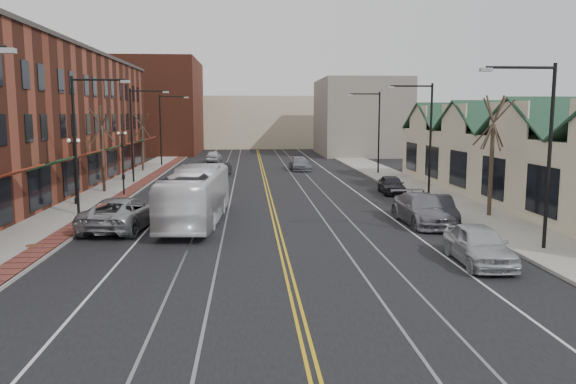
{
  "coord_description": "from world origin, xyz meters",
  "views": [
    {
      "loc": [
        -1.46,
        -17.33,
        6.02
      ],
      "look_at": [
        0.55,
        11.36,
        2.0
      ],
      "focal_mm": 35.0,
      "sensor_mm": 36.0,
      "label": 1
    }
  ],
  "objects": [
    {
      "name": "backdrop_left",
      "position": [
        -16.0,
        70.0,
        7.0
      ],
      "size": [
        14.0,
        18.0,
        14.0
      ],
      "primitive_type": "cube",
      "color": "maroon",
      "rests_on": "ground"
    },
    {
      "name": "streetlight_l_1",
      "position": [
        -11.05,
        16.0,
        5.03
      ],
      "size": [
        3.33,
        0.25,
        8.0
      ],
      "color": "black",
      "rests_on": "sidewalk_left"
    },
    {
      "name": "transit_bus",
      "position": [
        -4.4,
        13.53,
        1.53
      ],
      "size": [
        3.23,
        11.11,
        3.06
      ],
      "primitive_type": "imported",
      "rotation": [
        0.0,
        0.0,
        3.08
      ],
      "color": "white",
      "rests_on": "ground"
    },
    {
      "name": "sidewalk_right",
      "position": [
        12.0,
        20.0,
        0.07
      ],
      "size": [
        4.0,
        120.0,
        0.15
      ],
      "primitive_type": "cube",
      "color": "gray",
      "rests_on": "ground"
    },
    {
      "name": "manhole_far",
      "position": [
        -11.2,
        8.0,
        0.16
      ],
      "size": [
        0.6,
        0.6,
        0.02
      ],
      "primitive_type": "cylinder",
      "color": "#592D19",
      "rests_on": "sidewalk_left"
    },
    {
      "name": "distant_car_right",
      "position": [
        3.98,
        42.29,
        0.7
      ],
      "size": [
        2.24,
        4.94,
        1.4
      ],
      "primitive_type": "imported",
      "rotation": [
        0.0,
        0.0,
        0.06
      ],
      "color": "slate",
      "rests_on": "ground"
    },
    {
      "name": "streetlight_r_2",
      "position": [
        11.05,
        38.0,
        5.03
      ],
      "size": [
        3.33,
        0.25,
        8.0
      ],
      "color": "black",
      "rests_on": "sidewalk_right"
    },
    {
      "name": "lamppost_l_3",
      "position": [
        -12.8,
        34.0,
        2.2
      ],
      "size": [
        0.84,
        0.28,
        4.27
      ],
      "color": "black",
      "rests_on": "sidewalk_left"
    },
    {
      "name": "ground",
      "position": [
        0.0,
        0.0,
        0.0
      ],
      "size": [
        160.0,
        160.0,
        0.0
      ],
      "primitive_type": "plane",
      "color": "black",
      "rests_on": "ground"
    },
    {
      "name": "tree_right_mid",
      "position": [
        12.5,
        14.0,
        3.75
      ],
      "size": [
        1.9,
        1.46,
        6.93
      ],
      "color": "#382B21",
      "rests_on": "sidewalk_right"
    },
    {
      "name": "distant_car_far",
      "position": [
        -5.85,
        53.64,
        0.72
      ],
      "size": [
        2.02,
        4.33,
        1.43
      ],
      "primitive_type": "imported",
      "rotation": [
        0.0,
        0.0,
        3.06
      ],
      "color": "silver",
      "rests_on": "ground"
    },
    {
      "name": "building_left",
      "position": [
        -19.0,
        27.0,
        5.5
      ],
      "size": [
        10.0,
        50.0,
        11.0
      ],
      "primitive_type": "cube",
      "color": "maroon",
      "rests_on": "ground"
    },
    {
      "name": "streetlight_l_2",
      "position": [
        -11.05,
        32.0,
        5.03
      ],
      "size": [
        3.33,
        0.25,
        8.0
      ],
      "color": "black",
      "rests_on": "sidewalk_left"
    },
    {
      "name": "parked_car_d",
      "position": [
        9.3,
        24.08,
        0.7
      ],
      "size": [
        1.88,
        4.18,
        1.4
      ],
      "primitive_type": "imported",
      "rotation": [
        0.0,
        0.0,
        -0.06
      ],
      "color": "black",
      "rests_on": "ground"
    },
    {
      "name": "tree_left_near",
      "position": [
        -12.5,
        26.0,
        3.51
      ],
      "size": [
        1.78,
        1.37,
        6.48
      ],
      "color": "#382B21",
      "rests_on": "sidewalk_left"
    },
    {
      "name": "parked_car_b",
      "position": [
        8.75,
        12.28,
        0.79
      ],
      "size": [
        2.26,
        4.95,
        1.57
      ],
      "primitive_type": "imported",
      "rotation": [
        0.0,
        0.0,
        -0.13
      ],
      "color": "black",
      "rests_on": "ground"
    },
    {
      "name": "streetlight_r_1",
      "position": [
        11.05,
        22.0,
        5.03
      ],
      "size": [
        3.33,
        0.25,
        8.0
      ],
      "color": "black",
      "rests_on": "sidewalk_right"
    },
    {
      "name": "streetlight_r_0",
      "position": [
        11.05,
        6.0,
        5.03
      ],
      "size": [
        3.33,
        0.25,
        8.0
      ],
      "color": "black",
      "rests_on": "sidewalk_right"
    },
    {
      "name": "parked_car_c",
      "position": [
        8.03,
        12.32,
        0.83
      ],
      "size": [
        2.58,
        5.81,
        1.66
      ],
      "primitive_type": "imported",
      "rotation": [
        0.0,
        0.0,
        0.05
      ],
      "color": "slate",
      "rests_on": "ground"
    },
    {
      "name": "streetlight_l_3",
      "position": [
        -11.05,
        48.0,
        5.03
      ],
      "size": [
        3.33,
        0.25,
        8.0
      ],
      "color": "black",
      "rests_on": "sidewalk_left"
    },
    {
      "name": "tree_left_far",
      "position": [
        -12.5,
        42.0,
        3.28
      ],
      "size": [
        1.66,
        1.28,
        6.02
      ],
      "color": "#382B21",
      "rests_on": "sidewalk_left"
    },
    {
      "name": "distant_car_left",
      "position": [
        -4.05,
        37.72,
        0.66
      ],
      "size": [
        1.76,
        4.11,
        1.32
      ],
      "primitive_type": "imported",
      "rotation": [
        0.0,
        0.0,
        3.05
      ],
      "color": "black",
      "rests_on": "ground"
    },
    {
      "name": "sidewalk_left",
      "position": [
        -12.0,
        20.0,
        0.07
      ],
      "size": [
        4.0,
        120.0,
        0.15
      ],
      "primitive_type": "cube",
      "color": "gray",
      "rests_on": "ground"
    },
    {
      "name": "traffic_signal",
      "position": [
        -10.6,
        24.0,
        2.35
      ],
      "size": [
        0.18,
        0.15,
        3.8
      ],
      "color": "black",
      "rests_on": "sidewalk_left"
    },
    {
      "name": "parked_suv",
      "position": [
        -8.13,
        12.07,
        0.86
      ],
      "size": [
        3.63,
        6.51,
        1.72
      ],
      "primitive_type": "imported",
      "rotation": [
        0.0,
        0.0,
        3.01
      ],
      "color": "#989A9E",
      "rests_on": "ground"
    },
    {
      "name": "building_right",
      "position": [
        18.0,
        20.0,
        2.3
      ],
      "size": [
        8.0,
        36.0,
        4.6
      ],
      "primitive_type": "cube",
      "color": "beige",
      "rests_on": "ground"
    },
    {
      "name": "backdrop_right",
      "position": [
        15.0,
        65.0,
        5.5
      ],
      "size": [
        12.0,
        16.0,
        11.0
      ],
      "primitive_type": "cube",
      "color": "slate",
      "rests_on": "ground"
    },
    {
      "name": "lamppost_l_2",
      "position": [
        -12.8,
        20.0,
        2.2
      ],
      "size": [
        0.84,
        0.28,
        4.27
      ],
      "color": "black",
      "rests_on": "sidewalk_left"
    },
    {
      "name": "backdrop_mid",
      "position": [
        0.0,
        85.0,
        4.5
      ],
      "size": [
        22.0,
        14.0,
        9.0
      ],
      "primitive_type": "cube",
      "color": "beige",
      "rests_on": "ground"
    },
    {
      "name": "parked_car_a",
      "position": [
        7.76,
        4.13,
        0.8
      ],
      "size": [
        2.12,
        4.77,
        1.6
      ],
      "primitive_type": "imported",
      "rotation": [
        0.0,
        0.0,
        -0.05
      ],
      "color": "#B8BCC0",
      "rests_on": "ground"
    }
  ]
}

